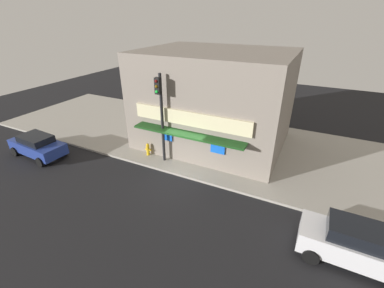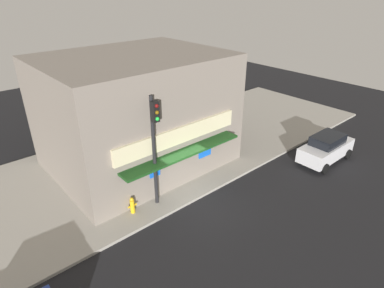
{
  "view_description": "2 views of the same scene",
  "coord_description": "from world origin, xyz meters",
  "px_view_note": "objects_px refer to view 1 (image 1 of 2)",
  "views": [
    {
      "loc": [
        6.51,
        -11.3,
        8.83
      ],
      "look_at": [
        0.05,
        1.77,
        1.4
      ],
      "focal_mm": 24.0,
      "sensor_mm": 36.0,
      "label": 1
    },
    {
      "loc": [
        -9.23,
        -10.31,
        10.28
      ],
      "look_at": [
        1.78,
        2.3,
        1.88
      ],
      "focal_mm": 30.5,
      "sensor_mm": 36.0,
      "label": 2
    }
  ],
  "objects_px": {
    "fire_hydrant": "(148,149)",
    "parked_car_white": "(355,244)",
    "pedestrian": "(138,135)",
    "potted_plant_by_doorway": "(174,141)",
    "parked_car_blue": "(38,145)",
    "potted_plant_by_window": "(206,153)",
    "traffic_light": "(161,108)",
    "trash_can": "(257,171)"
  },
  "relations": [
    {
      "from": "fire_hydrant",
      "to": "parked_car_white",
      "type": "bearing_deg",
      "value": -15.67
    },
    {
      "from": "pedestrian",
      "to": "potted_plant_by_doorway",
      "type": "relative_size",
      "value": 1.64
    },
    {
      "from": "parked_car_blue",
      "to": "parked_car_white",
      "type": "bearing_deg",
      "value": -0.56
    },
    {
      "from": "parked_car_blue",
      "to": "potted_plant_by_window",
      "type": "bearing_deg",
      "value": 22.78
    },
    {
      "from": "traffic_light",
      "to": "pedestrian",
      "type": "xyz_separation_m",
      "value": [
        -2.7,
        0.9,
        -2.65
      ]
    },
    {
      "from": "potted_plant_by_doorway",
      "to": "parked_car_blue",
      "type": "height_order",
      "value": "parked_car_blue"
    },
    {
      "from": "parked_car_white",
      "to": "fire_hydrant",
      "type": "bearing_deg",
      "value": 164.33
    },
    {
      "from": "parked_car_white",
      "to": "traffic_light",
      "type": "bearing_deg",
      "value": 163.46
    },
    {
      "from": "potted_plant_by_doorway",
      "to": "parked_car_white",
      "type": "bearing_deg",
      "value": -24.4
    },
    {
      "from": "traffic_light",
      "to": "potted_plant_by_window",
      "type": "bearing_deg",
      "value": 31.73
    },
    {
      "from": "pedestrian",
      "to": "potted_plant_by_window",
      "type": "distance_m",
      "value": 5.16
    },
    {
      "from": "potted_plant_by_doorway",
      "to": "parked_car_white",
      "type": "relative_size",
      "value": 0.26
    },
    {
      "from": "traffic_light",
      "to": "potted_plant_by_window",
      "type": "relative_size",
      "value": 6.66
    },
    {
      "from": "trash_can",
      "to": "pedestrian",
      "type": "height_order",
      "value": "pedestrian"
    },
    {
      "from": "traffic_light",
      "to": "trash_can",
      "type": "xyz_separation_m",
      "value": [
        5.99,
        0.8,
        -3.18
      ]
    },
    {
      "from": "trash_can",
      "to": "pedestrian",
      "type": "bearing_deg",
      "value": 179.38
    },
    {
      "from": "pedestrian",
      "to": "potted_plant_by_window",
      "type": "height_order",
      "value": "pedestrian"
    },
    {
      "from": "trash_can",
      "to": "pedestrian",
      "type": "xyz_separation_m",
      "value": [
        -8.69,
        0.09,
        0.53
      ]
    },
    {
      "from": "fire_hydrant",
      "to": "potted_plant_by_doorway",
      "type": "xyz_separation_m",
      "value": [
        1.15,
        1.56,
        0.19
      ]
    },
    {
      "from": "traffic_light",
      "to": "trash_can",
      "type": "height_order",
      "value": "traffic_light"
    },
    {
      "from": "traffic_light",
      "to": "pedestrian",
      "type": "height_order",
      "value": "traffic_light"
    },
    {
      "from": "trash_can",
      "to": "parked_car_blue",
      "type": "relative_size",
      "value": 0.21
    },
    {
      "from": "traffic_light",
      "to": "parked_car_white",
      "type": "bearing_deg",
      "value": -16.54
    },
    {
      "from": "pedestrian",
      "to": "potted_plant_by_doorway",
      "type": "bearing_deg",
      "value": 19.3
    },
    {
      "from": "parked_car_blue",
      "to": "pedestrian",
      "type": "bearing_deg",
      "value": 35.02
    },
    {
      "from": "potted_plant_by_doorway",
      "to": "fire_hydrant",
      "type": "bearing_deg",
      "value": -126.45
    },
    {
      "from": "potted_plant_by_window",
      "to": "parked_car_white",
      "type": "bearing_deg",
      "value": -29.34
    },
    {
      "from": "potted_plant_by_doorway",
      "to": "parked_car_blue",
      "type": "relative_size",
      "value": 0.25
    },
    {
      "from": "fire_hydrant",
      "to": "trash_can",
      "type": "xyz_separation_m",
      "value": [
        7.36,
        0.6,
        0.02
      ]
    },
    {
      "from": "traffic_light",
      "to": "potted_plant_by_window",
      "type": "distance_m",
      "value": 4.24
    },
    {
      "from": "potted_plant_by_window",
      "to": "parked_car_white",
      "type": "relative_size",
      "value": 0.21
    },
    {
      "from": "pedestrian",
      "to": "traffic_light",
      "type": "bearing_deg",
      "value": -18.41
    },
    {
      "from": "pedestrian",
      "to": "parked_car_white",
      "type": "relative_size",
      "value": 0.43
    },
    {
      "from": "potted_plant_by_window",
      "to": "traffic_light",
      "type": "bearing_deg",
      "value": -148.27
    },
    {
      "from": "fire_hydrant",
      "to": "potted_plant_by_window",
      "type": "distance_m",
      "value": 3.98
    },
    {
      "from": "traffic_light",
      "to": "parked_car_white",
      "type": "xyz_separation_m",
      "value": [
        10.68,
        -3.17,
        -2.87
      ]
    },
    {
      "from": "fire_hydrant",
      "to": "trash_can",
      "type": "relative_size",
      "value": 0.99
    },
    {
      "from": "parked_car_blue",
      "to": "potted_plant_by_doorway",
      "type": "bearing_deg",
      "value": 30.64
    },
    {
      "from": "traffic_light",
      "to": "fire_hydrant",
      "type": "distance_m",
      "value": 3.49
    },
    {
      "from": "traffic_light",
      "to": "potted_plant_by_doorway",
      "type": "distance_m",
      "value": 3.49
    },
    {
      "from": "fire_hydrant",
      "to": "potted_plant_by_window",
      "type": "bearing_deg",
      "value": 18.7
    },
    {
      "from": "trash_can",
      "to": "parked_car_blue",
      "type": "height_order",
      "value": "parked_car_blue"
    }
  ]
}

